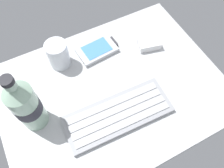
{
  "coord_description": "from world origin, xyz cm",
  "views": [
    {
      "loc": [
        -14.46,
        -27.9,
        57.78
      ],
      "look_at": [
        0.0,
        0.0,
        3.0
      ],
      "focal_mm": 36.53,
      "sensor_mm": 36.0,
      "label": 1
    }
  ],
  "objects_px": {
    "keyboard": "(118,114)",
    "juice_cup": "(58,55)",
    "charger_block": "(149,43)",
    "handheld_device": "(97,50)",
    "water_bottle": "(26,105)"
  },
  "relations": [
    {
      "from": "handheld_device",
      "to": "charger_block",
      "type": "distance_m",
      "value": 0.17
    },
    {
      "from": "handheld_device",
      "to": "charger_block",
      "type": "relative_size",
      "value": 1.89
    },
    {
      "from": "charger_block",
      "to": "water_bottle",
      "type": "bearing_deg",
      "value": -168.8
    },
    {
      "from": "keyboard",
      "to": "juice_cup",
      "type": "relative_size",
      "value": 3.46
    },
    {
      "from": "keyboard",
      "to": "handheld_device",
      "type": "relative_size",
      "value": 2.22
    },
    {
      "from": "charger_block",
      "to": "handheld_device",
      "type": "bearing_deg",
      "value": 161.29
    },
    {
      "from": "juice_cup",
      "to": "charger_block",
      "type": "relative_size",
      "value": 1.21
    },
    {
      "from": "water_bottle",
      "to": "charger_block",
      "type": "height_order",
      "value": "water_bottle"
    },
    {
      "from": "handheld_device",
      "to": "juice_cup",
      "type": "bearing_deg",
      "value": 174.9
    },
    {
      "from": "keyboard",
      "to": "handheld_device",
      "type": "height_order",
      "value": "keyboard"
    },
    {
      "from": "juice_cup",
      "to": "water_bottle",
      "type": "relative_size",
      "value": 0.41
    },
    {
      "from": "keyboard",
      "to": "juice_cup",
      "type": "xyz_separation_m",
      "value": [
        -0.07,
        0.23,
        0.03
      ]
    },
    {
      "from": "handheld_device",
      "to": "keyboard",
      "type": "bearing_deg",
      "value": -101.55
    },
    {
      "from": "water_bottle",
      "to": "keyboard",
      "type": "bearing_deg",
      "value": -24.51
    },
    {
      "from": "juice_cup",
      "to": "charger_block",
      "type": "xyz_separation_m",
      "value": [
        0.28,
        -0.06,
        -0.03
      ]
    }
  ]
}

